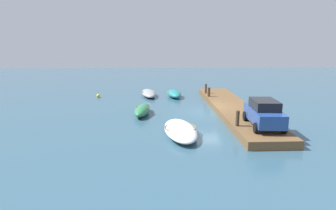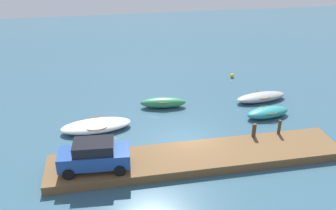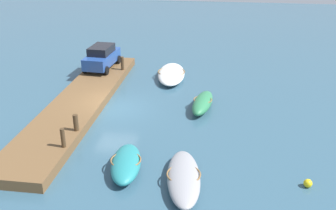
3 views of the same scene
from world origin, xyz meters
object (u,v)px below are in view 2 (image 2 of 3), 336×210
rowboat_green (163,103)px  parked_car (94,155)px  rowboat_grey (261,97)px  mooring_post_mid_west (254,130)px  marker_buoy (232,76)px  rowboat_teal (268,112)px  mooring_post_mid_east (279,127)px  mooring_post_west (98,145)px  motorboat_white (96,126)px

rowboat_green → parked_car: (-5.38, -8.12, 1.04)m
rowboat_grey → mooring_post_mid_west: mooring_post_mid_west is taller
mooring_post_mid_west → marker_buoy: (2.76, 11.59, -0.81)m
rowboat_teal → mooring_post_mid_west: (-2.59, -3.34, 0.63)m
mooring_post_mid_east → parked_car: size_ratio=0.25×
rowboat_green → parked_car: 9.80m
rowboat_green → mooring_post_mid_west: (4.96, -6.47, 0.59)m
mooring_post_west → mooring_post_mid_east: (11.95, 0.00, -0.00)m
motorboat_white → mooring_post_west: size_ratio=5.00×
motorboat_white → mooring_post_mid_west: bearing=-24.8°
rowboat_teal → mooring_post_mid_east: bearing=-111.6°
rowboat_grey → marker_buoy: rowboat_grey is taller
motorboat_white → rowboat_grey: (13.58, 2.37, -0.01)m
rowboat_teal → rowboat_grey: 2.88m
parked_car → mooring_post_west: bearing=88.0°
rowboat_teal → mooring_post_mid_west: mooring_post_mid_west is taller
rowboat_grey → mooring_post_mid_west: bearing=-125.9°
rowboat_teal → parked_car: (-12.93, -4.99, 1.07)m
rowboat_teal → motorboat_white: bearing=170.0°
mooring_post_mid_west → mooring_post_mid_east: mooring_post_mid_east is taller
rowboat_green → mooring_post_mid_west: size_ratio=4.09×
motorboat_white → rowboat_grey: size_ratio=1.11×
mooring_post_mid_east → mooring_post_mid_west: bearing=180.0°
rowboat_green → rowboat_grey: size_ratio=0.81×
rowboat_green → rowboat_grey: 8.25m
mooring_post_west → parked_car: size_ratio=0.25×
mooring_post_mid_west → rowboat_grey: bearing=61.8°
rowboat_teal → mooring_post_mid_west: bearing=-135.9°
rowboat_teal → rowboat_green: size_ratio=0.96×
rowboat_green → motorboat_white: bearing=-145.4°
mooring_post_mid_west → parked_car: 10.48m
rowboat_grey → rowboat_green: bearing=169.9°
parked_car → mooring_post_mid_east: bearing=11.8°
mooring_post_west → rowboat_green: bearing=51.2°
mooring_post_mid_east → marker_buoy: (0.97, 11.59, -0.86)m
rowboat_teal → mooring_post_mid_west: size_ratio=3.93×
motorboat_white → mooring_post_mid_east: size_ratio=5.05×
rowboat_grey → mooring_post_mid_east: (-1.50, -6.13, 0.71)m
rowboat_green → marker_buoy: size_ratio=9.82×
mooring_post_mid_east → rowboat_teal: bearing=76.6°
marker_buoy → motorboat_white: bearing=-149.1°
rowboat_grey → rowboat_teal: bearing=-111.8°
mooring_post_mid_west → mooring_post_mid_east: (1.79, 0.00, 0.05)m
mooring_post_mid_east → parked_car: 12.25m
mooring_post_mid_east → rowboat_green: bearing=136.2°
mooring_post_mid_east → parked_car: (-12.13, -1.65, 0.40)m
mooring_post_mid_east → marker_buoy: mooring_post_mid_east is taller
rowboat_grey → motorboat_white: bearing=-177.9°
motorboat_white → rowboat_green: bearing=22.2°
rowboat_teal → parked_car: parked_car is taller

